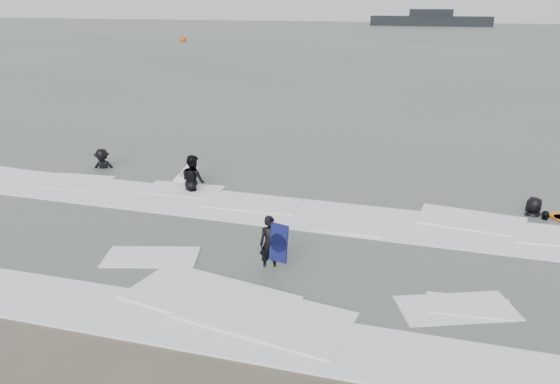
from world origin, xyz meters
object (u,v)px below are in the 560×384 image
(surfer_wading, at_px, (194,192))
(buoy, at_px, (183,39))
(surfer_right_near, at_px, (545,221))
(vessel_horizon, at_px, (431,20))
(surfer_breaker, at_px, (103,170))
(surfer_right_far, at_px, (532,217))
(surfer_centre, at_px, (270,269))

(surfer_wading, xyz_separation_m, buoy, (-33.20, 65.48, 0.42))
(surfer_right_near, xyz_separation_m, vessel_horizon, (-9.10, 131.93, 1.50))
(surfer_breaker, bearing_deg, surfer_right_far, -17.26)
(surfer_breaker, bearing_deg, vessel_horizon, 70.92)
(buoy, bearing_deg, surfer_right_near, -55.34)
(surfer_breaker, distance_m, surfer_right_far, 15.90)
(surfer_centre, xyz_separation_m, buoy, (-37.64, 70.33, 0.42))
(surfer_right_far, bearing_deg, vessel_horizon, -127.02)
(surfer_centre, distance_m, surfer_breaker, 10.98)
(surfer_centre, bearing_deg, surfer_wading, 110.62)
(surfer_centre, height_order, surfer_breaker, surfer_breaker)
(surfer_right_near, bearing_deg, surfer_wading, -59.20)
(buoy, xyz_separation_m, vessel_horizon, (35.69, 67.15, 1.09))
(surfer_right_near, distance_m, vessel_horizon, 132.26)
(surfer_wading, relative_size, buoy, 1.16)
(surfer_breaker, relative_size, surfer_right_far, 0.96)
(surfer_right_far, distance_m, vessel_horizon, 131.95)
(surfer_centre, xyz_separation_m, surfer_right_near, (7.14, 5.54, 0.00))
(surfer_centre, xyz_separation_m, surfer_right_far, (6.82, 5.82, 0.00))
(surfer_breaker, bearing_deg, surfer_centre, -50.23)
(surfer_right_far, bearing_deg, surfer_centre, -0.35)
(surfer_right_near, bearing_deg, surfer_centre, -24.85)
(vessel_horizon, bearing_deg, surfer_breaker, -93.10)
(surfer_right_near, height_order, buoy, buoy)
(surfer_breaker, xyz_separation_m, buoy, (-28.57, 64.15, 0.42))
(surfer_right_far, bearing_deg, surfer_breaker, -42.11)
(surfer_wading, xyz_separation_m, surfer_right_near, (11.59, 0.70, 0.00))
(surfer_wading, bearing_deg, surfer_right_far, -144.17)
(surfer_right_near, bearing_deg, surfer_breaker, -64.90)
(surfer_right_near, height_order, surfer_right_far, surfer_right_far)
(surfer_breaker, relative_size, buoy, 1.04)
(surfer_centre, bearing_deg, vessel_horizon, 68.93)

